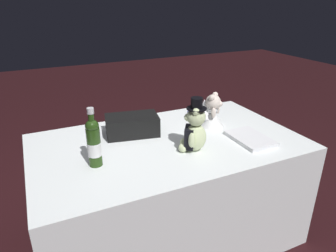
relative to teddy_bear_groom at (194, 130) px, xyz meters
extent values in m
plane|color=black|center=(0.08, -0.17, -0.84)|extent=(12.00, 12.00, 0.00)
cube|color=white|center=(0.08, -0.17, -0.48)|extent=(1.62, 0.95, 0.72)
ellipsoid|color=beige|center=(-0.01, 0.01, -0.04)|extent=(0.13, 0.11, 0.16)
cube|color=black|center=(0.02, -0.01, -0.04)|extent=(0.10, 0.12, 0.12)
sphere|color=beige|center=(-0.01, 0.01, 0.08)|extent=(0.11, 0.11, 0.11)
sphere|color=beige|center=(0.03, -0.02, 0.07)|extent=(0.04, 0.04, 0.04)
sphere|color=beige|center=(-0.03, -0.03, 0.12)|extent=(0.04, 0.04, 0.04)
sphere|color=beige|center=(0.01, 0.04, 0.12)|extent=(0.04, 0.04, 0.04)
ellipsoid|color=beige|center=(-0.03, -0.06, -0.03)|extent=(0.04, 0.04, 0.09)
ellipsoid|color=beige|center=(0.04, 0.05, -0.03)|extent=(0.04, 0.04, 0.09)
sphere|color=beige|center=(0.03, -0.06, -0.10)|extent=(0.05, 0.05, 0.05)
sphere|color=beige|center=(0.07, 0.00, -0.10)|extent=(0.05, 0.05, 0.05)
cylinder|color=black|center=(-0.01, 0.01, 0.13)|extent=(0.11, 0.11, 0.01)
cylinder|color=black|center=(-0.01, 0.01, 0.16)|extent=(0.07, 0.07, 0.06)
cone|color=white|center=(-0.29, -0.26, -0.06)|extent=(0.16, 0.16, 0.13)
ellipsoid|color=white|center=(-0.29, -0.26, -0.01)|extent=(0.07, 0.06, 0.06)
sphere|color=beige|center=(-0.29, -0.26, 0.05)|extent=(0.10, 0.10, 0.10)
sphere|color=beige|center=(-0.31, -0.22, 0.04)|extent=(0.04, 0.04, 0.04)
sphere|color=beige|center=(-0.26, -0.23, 0.09)|extent=(0.04, 0.04, 0.04)
sphere|color=beige|center=(-0.32, -0.28, 0.09)|extent=(0.04, 0.04, 0.04)
ellipsoid|color=beige|center=(-0.27, -0.21, -0.01)|extent=(0.03, 0.03, 0.07)
ellipsoid|color=beige|center=(-0.33, -0.27, -0.01)|extent=(0.03, 0.03, 0.07)
cone|color=white|center=(-0.25, -0.30, -0.01)|extent=(0.18, 0.18, 0.14)
cylinder|color=#223F13|center=(0.55, -0.07, -0.02)|extent=(0.07, 0.07, 0.21)
sphere|color=#223F13|center=(0.55, -0.07, 0.10)|extent=(0.07, 0.07, 0.07)
cylinder|color=#223F13|center=(0.55, -0.07, 0.15)|extent=(0.03, 0.03, 0.08)
cylinder|color=silver|center=(0.55, -0.07, 0.18)|extent=(0.03, 0.03, 0.03)
cylinder|color=white|center=(0.55, -0.07, -0.03)|extent=(0.07, 0.07, 0.07)
cylinder|color=navy|center=(-0.25, -0.49, -0.12)|extent=(0.05, 0.14, 0.01)
cone|color=silver|center=(-0.23, -0.42, -0.12)|extent=(0.01, 0.02, 0.01)
cube|color=black|center=(0.25, -0.35, -0.06)|extent=(0.36, 0.25, 0.12)
cube|color=#B7B7BF|center=(0.26, -0.45, -0.06)|extent=(0.04, 0.02, 0.03)
cube|color=white|center=(-0.38, 0.04, -0.11)|extent=(0.20, 0.29, 0.02)
camera|label=1|loc=(0.79, 1.36, 0.70)|focal=32.75mm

